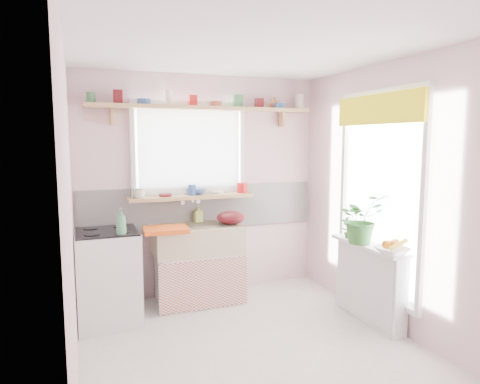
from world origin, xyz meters
name	(u,v)px	position (x,y,z in m)	size (l,w,h in m)	color
room	(282,179)	(0.66, 0.86, 1.37)	(3.20, 3.20, 3.20)	silver
sink_unit	(197,263)	(-0.15, 1.29, 0.43)	(0.95, 0.65, 1.11)	white
cooker	(109,277)	(-1.10, 1.05, 0.46)	(0.58, 0.58, 0.93)	white
radiator_ledge	(370,281)	(1.30, 0.20, 0.40)	(0.22, 0.95, 0.78)	white
windowsill	(192,197)	(-0.15, 1.48, 1.14)	(1.40, 0.22, 0.04)	tan
pine_shelf	(204,108)	(0.00, 1.47, 2.12)	(2.52, 0.24, 0.04)	tan
shelf_crockery	(202,101)	(-0.02, 1.47, 2.19)	(2.47, 0.11, 0.12)	#3F7F4C
sill_crockery	(192,190)	(-0.15, 1.48, 1.22)	(1.35, 0.11, 0.12)	#3F7F4C
dish_tray	(166,230)	(-0.53, 1.10, 0.87)	(0.44, 0.33, 0.04)	#F25A15
colander	(231,218)	(0.22, 1.25, 0.92)	(0.32, 0.32, 0.14)	#520E14
jade_plant	(361,219)	(1.21, 0.25, 1.02)	(0.44, 0.38, 0.48)	#31702C
fruit_bowl	(392,251)	(1.21, -0.20, 0.81)	(0.27, 0.27, 0.07)	white
herb_pot	(347,228)	(1.21, 0.48, 0.88)	(0.11, 0.08, 0.22)	#305D25
soap_bottle_sink	(198,213)	(-0.08, 1.50, 0.95)	(0.09, 0.09, 0.19)	#BACB5A
sill_cup	(139,194)	(-0.74, 1.42, 1.21)	(0.12, 0.12, 0.09)	#EFE1CF
sill_bowl	(196,191)	(-0.09, 1.54, 1.19)	(0.22, 0.22, 0.07)	#2D4D94
shelf_vase	(275,103)	(0.88, 1.53, 2.21)	(0.13, 0.13, 0.13)	#B06336
cooker_bottle	(121,221)	(-0.99, 0.83, 1.04)	(0.09, 0.10, 0.25)	#468C60
fruit	(393,244)	(1.22, -0.19, 0.87)	(0.20, 0.14, 0.10)	orange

